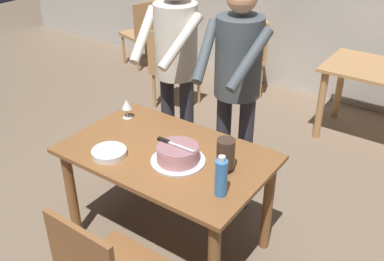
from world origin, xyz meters
TOP-DOWN VIEW (x-y plane):
  - ground_plane at (0.00, 0.00)m, footprint 14.00×14.00m
  - main_dining_table at (0.00, 0.00)m, footprint 1.32×0.82m
  - cake_on_platter at (0.13, -0.04)m, footprint 0.34×0.34m
  - cake_knife at (0.05, -0.05)m, footprint 0.27×0.02m
  - plate_stack at (-0.27, -0.24)m, footprint 0.22×0.22m
  - wine_glass_near at (-0.52, 0.21)m, footprint 0.08×0.08m
  - water_bottle at (0.51, -0.17)m, footprint 0.07×0.07m
  - hurricane_lamp at (0.41, 0.04)m, footprint 0.11×0.11m
  - person_cutting_cake at (0.14, 0.62)m, footprint 0.47×0.56m
  - person_standing_beside at (-0.41, 0.65)m, footprint 0.47×0.56m
  - background_table at (0.75, 2.27)m, footprint 1.00×0.70m
  - background_chair_0 at (-1.25, 1.70)m, footprint 0.47×0.47m
  - background_chair_1 at (-0.76, 2.56)m, footprint 0.62×0.62m
  - background_chair_2 at (-2.33, 2.50)m, footprint 0.55×0.55m

SIDE VIEW (x-z plane):
  - ground_plane at x=0.00m, z-range 0.00..0.00m
  - background_chair_0 at x=-1.25m, z-range 0.04..0.94m
  - background_chair_1 at x=-0.76m, z-range 0.04..0.94m
  - background_chair_2 at x=-2.33m, z-range 0.04..0.94m
  - background_table at x=0.75m, z-range 0.21..0.95m
  - main_dining_table at x=0.00m, z-range 0.25..1.00m
  - plate_stack at x=-0.27m, z-range 0.75..0.79m
  - cake_on_platter at x=0.13m, z-range 0.75..0.86m
  - wine_glass_near at x=-0.52m, z-range 0.78..0.92m
  - hurricane_lamp at x=0.41m, z-range 0.75..0.96m
  - water_bottle at x=0.51m, z-range 0.74..0.99m
  - cake_knife at x=0.05m, z-range 0.86..0.88m
  - person_cutting_cake at x=0.14m, z-range 0.22..1.94m
  - person_standing_beside at x=-0.41m, z-range 0.22..1.94m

